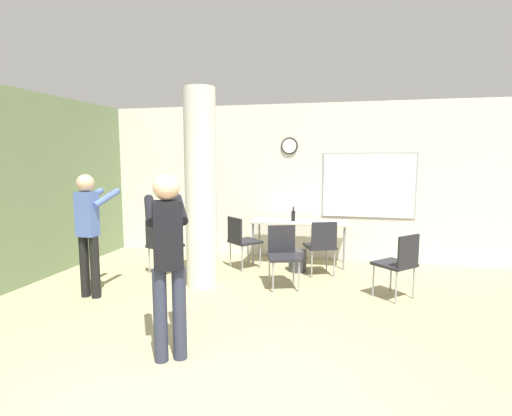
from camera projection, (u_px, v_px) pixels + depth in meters
wall_left_accent at (20, 189)px, 5.67m from camera, size 0.12×7.00×2.80m
wall_back at (291, 182)px, 7.35m from camera, size 8.00×0.15×2.80m
support_pillar at (201, 189)px, 5.63m from camera, size 0.45×0.45×2.80m
folding_table at (299, 224)px, 6.91m from camera, size 1.66×0.60×0.75m
bottle_on_table at (293, 216)px, 6.89m from camera, size 0.07×0.07×0.25m
waste_bin at (298, 261)px, 6.49m from camera, size 0.29×0.29×0.35m
chair_mid_room at (399, 261)px, 5.17m from camera, size 0.62×0.62×0.87m
chair_table_front at (283, 252)px, 5.67m from camera, size 0.56×0.56×0.87m
chair_table_right at (321, 243)px, 6.22m from camera, size 0.57×0.57×0.87m
chair_near_pillar at (162, 243)px, 6.26m from camera, size 0.58×0.58×0.87m
chair_table_left at (242, 238)px, 6.61m from camera, size 0.62×0.62×0.87m
person_playing_front at (168, 252)px, 3.56m from camera, size 0.58×0.68×1.70m
person_watching_back at (89, 226)px, 5.21m from camera, size 0.38×0.61×1.63m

